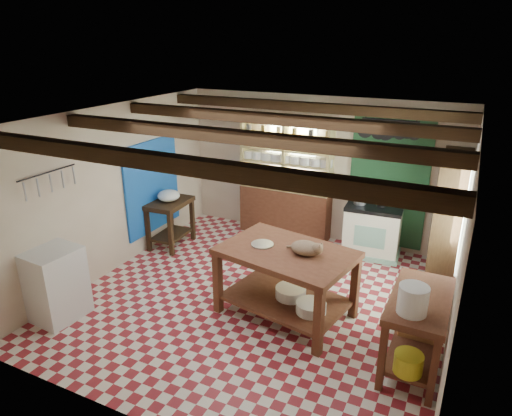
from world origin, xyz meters
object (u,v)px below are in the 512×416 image
at_px(right_counter, 416,332).
at_px(cat, 306,248).
at_px(prep_table, 171,223).
at_px(white_cabinet, 56,284).
at_px(stove, 372,230).
at_px(work_table, 286,283).

bearing_deg(right_counter, cat, 168.26).
distance_m(prep_table, right_counter, 4.62).
distance_m(prep_table, white_cabinet, 2.51).
xyz_separation_m(stove, cat, (-0.39, -2.31, 0.59)).
relative_size(stove, prep_table, 1.09).
distance_m(stove, white_cabinet, 4.97).
height_order(work_table, white_cabinet, white_cabinet).
distance_m(work_table, stove, 2.40).
relative_size(prep_table, cat, 2.20).
xyz_separation_m(prep_table, white_cabinet, (-0.02, -2.51, 0.06)).
relative_size(stove, right_counter, 0.74).
bearing_deg(work_table, right_counter, 0.04).
height_order(work_table, prep_table, work_table).
height_order(white_cabinet, right_counter, white_cabinet).
relative_size(work_table, prep_table, 1.99).
bearing_deg(cat, work_table, -178.69).
relative_size(work_table, stove, 1.83).
bearing_deg(cat, prep_table, 159.53).
xyz_separation_m(prep_table, right_counter, (4.38, -1.47, 0.02)).
relative_size(stove, cat, 2.39).
height_order(prep_table, cat, cat).
bearing_deg(prep_table, right_counter, -21.42).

